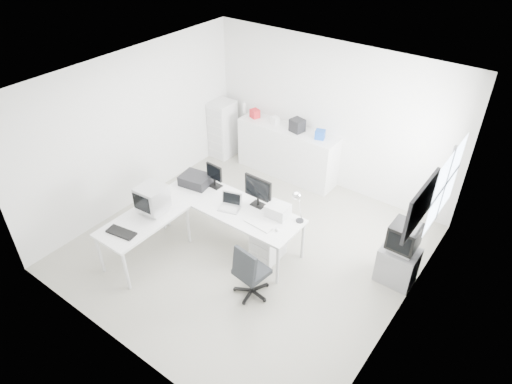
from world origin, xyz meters
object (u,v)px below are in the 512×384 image
Objects in this scene: main_desk at (232,223)px; laptop at (229,203)px; lcd_monitor_small at (214,176)px; crt_tv at (404,238)px; office_chair at (252,269)px; laser_printer at (278,210)px; crt_monitor at (152,199)px; lcd_monitor_large at (258,192)px; drawer_pedestal at (268,242)px; side_desk at (146,238)px; filing_cabinet at (223,129)px; tv_cabinet at (397,265)px; inkjet_printer at (196,180)px; sideboard at (287,152)px.

main_desk is 7.20× the size of laptop.
lcd_monitor_small is 3.14m from crt_tv.
laptop reaches higher than office_chair.
laser_printer is 0.68× the size of crt_monitor.
lcd_monitor_large reaches higher than main_desk.
crt_tv is at bearing 14.66° from lcd_monitor_large.
drawer_pedestal is at bearing 4.09° from main_desk.
lcd_monitor_small is at bearing 132.46° from laptop.
office_chair reaches higher than drawer_pedestal.
side_desk is 2.13m from laser_printer.
lcd_monitor_small is 1.21× the size of laser_printer.
lcd_monitor_small reaches higher than laser_printer.
laser_printer is 3.32m from filing_cabinet.
tv_cabinet is at bearing 2.27° from laptop.
crt_tv is (3.39, 1.88, 0.44)m from side_desk.
laser_printer is at bearing -35.08° from filing_cabinet.
crt_tv is (3.39, 0.68, -0.02)m from inkjet_printer.
side_desk is at bearing -99.29° from inkjet_printer.
drawer_pedestal is 1.79× the size of laser_printer.
lcd_monitor_large is at bearing 150.26° from drawer_pedestal.
inkjet_printer is at bearing -61.24° from filing_cabinet.
laptop is at bearing -21.82° from inkjet_printer.
laser_printer is 1.88m from crt_tv.
tv_cabinet is (1.84, 0.73, -0.01)m from drawer_pedestal.
main_desk is 5.92× the size of lcd_monitor_small.
laptop is 0.35× the size of office_chair.
crt_tv reaches higher than side_desk.
sideboard reaches higher than laptop.
drawer_pedestal is 1.48× the size of lcd_monitor_small.
laptop reaches higher than tv_cabinet.
tv_cabinet is at bearing -26.73° from sideboard.
drawer_pedestal is (1.55, 1.15, -0.08)m from side_desk.
laptop is 3.01m from filing_cabinet.
side_desk is 1.43m from laptop.
laser_printer is (0.75, 0.22, 0.47)m from main_desk.
filing_cabinet is (-2.66, 2.07, 0.31)m from drawer_pedestal.
lcd_monitor_large reaches higher than crt_monitor.
side_desk is 1.47× the size of office_chair.
lcd_monitor_large is 1.55× the size of laptop.
lcd_monitor_large is 0.25× the size of sideboard.
inkjet_printer reaches higher than side_desk.
main_desk is at bearing -47.29° from filing_cabinet.
main_desk is at bearing 99.28° from laptop.
office_chair is (1.81, 0.37, 0.10)m from side_desk.
office_chair reaches higher than laser_printer.
laptop is (-0.65, -0.15, 0.56)m from drawer_pedestal.
crt_monitor reaches higher than tv_cabinet.
inkjet_printer is 3.46m from crt_tv.
filing_cabinet is at bearing 109.47° from inkjet_printer.
lcd_monitor_large is 0.87× the size of tv_cabinet.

